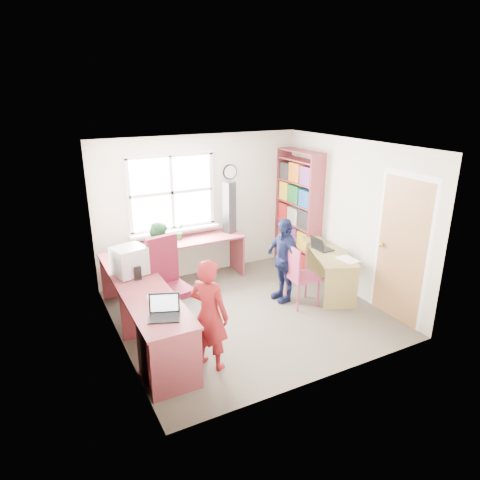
{
  "coord_description": "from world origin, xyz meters",
  "views": [
    {
      "loc": [
        -2.65,
        -4.84,
        3.07
      ],
      "look_at": [
        0.0,
        0.25,
        1.05
      ],
      "focal_mm": 32.0,
      "sensor_mm": 36.0,
      "label": 1
    }
  ],
  "objects": [
    {
      "name": "paper_b",
      "position": [
        1.53,
        -0.31,
        0.67
      ],
      "size": [
        0.25,
        0.34,
        0.0
      ],
      "rotation": [
        0.0,
        0.0,
        0.08
      ],
      "color": "white",
      "rests_on": "right_desk"
    },
    {
      "name": "l_desk",
      "position": [
        -1.31,
        -0.28,
        0.46
      ],
      "size": [
        2.38,
        2.95,
        0.75
      ],
      "color": "#903943",
      "rests_on": "ground"
    },
    {
      "name": "person_navy",
      "position": [
        0.69,
        0.15,
        0.65
      ],
      "size": [
        0.37,
        0.78,
        1.3
      ],
      "primitive_type": "imported",
      "rotation": [
        0.0,
        0.0,
        -1.5
      ],
      "color": "#151B42",
      "rests_on": "ground"
    },
    {
      "name": "wooden_chair",
      "position": [
        0.79,
        -0.12,
        0.51
      ],
      "size": [
        0.43,
        0.43,
        0.94
      ],
      "rotation": [
        0.0,
        0.0,
        -0.07
      ],
      "color": "#94314F",
      "rests_on": "ground"
    },
    {
      "name": "laptop_right",
      "position": [
        1.43,
        0.22,
        0.72
      ],
      "size": [
        0.27,
        0.32,
        0.22
      ],
      "rotation": [
        0.0,
        0.0,
        1.59
      ],
      "color": "black",
      "rests_on": "right_desk"
    },
    {
      "name": "person_red",
      "position": [
        -0.98,
        -0.89,
        0.67
      ],
      "size": [
        0.54,
        0.59,
        1.34
      ],
      "primitive_type": "imported",
      "rotation": [
        0.0,
        0.0,
        2.15
      ],
      "color": "maroon",
      "rests_on": "ground"
    },
    {
      "name": "room",
      "position": [
        0.01,
        0.1,
        1.22
      ],
      "size": [
        3.64,
        3.44,
        2.44
      ],
      "color": "#474138",
      "rests_on": "ground"
    },
    {
      "name": "speaker_b",
      "position": [
        -1.44,
        0.88,
        0.84
      ],
      "size": [
        0.1,
        0.1,
        0.18
      ],
      "rotation": [
        0.0,
        0.0,
        -0.16
      ],
      "color": "black",
      "rests_on": "l_desk"
    },
    {
      "name": "potted_plant",
      "position": [
        -0.47,
        1.49,
        0.89
      ],
      "size": [
        0.18,
        0.16,
        0.28
      ],
      "primitive_type": "imported",
      "rotation": [
        0.0,
        0.0,
        0.3
      ],
      "color": "#2C6829",
      "rests_on": "l_desk"
    },
    {
      "name": "person_green",
      "position": [
        -0.95,
        1.01,
        0.62
      ],
      "size": [
        0.54,
        0.65,
        1.24
      ],
      "primitive_type": "imported",
      "rotation": [
        0.0,
        0.0,
        1.69
      ],
      "color": "#2C6F3A",
      "rests_on": "ground"
    },
    {
      "name": "speaker_a",
      "position": [
        -1.49,
        0.26,
        0.84
      ],
      "size": [
        0.1,
        0.1,
        0.18
      ],
      "rotation": [
        0.0,
        0.0,
        -0.12
      ],
      "color": "black",
      "rests_on": "l_desk"
    },
    {
      "name": "crt_monitor",
      "position": [
        -1.54,
        0.44,
        0.95
      ],
      "size": [
        0.47,
        0.44,
        0.39
      ],
      "rotation": [
        0.0,
        0.0,
        0.25
      ],
      "color": "#B5B6BA",
      "rests_on": "l_desk"
    },
    {
      "name": "right_desk",
      "position": [
        1.48,
        -0.0,
        0.48
      ],
      "size": [
        0.93,
        1.27,
        0.67
      ],
      "rotation": [
        0.0,
        0.0,
        -0.39
      ],
      "color": "olive",
      "rests_on": "ground"
    },
    {
      "name": "paper_a",
      "position": [
        -1.44,
        -0.4,
        0.75
      ],
      "size": [
        0.23,
        0.3,
        0.0
      ],
      "rotation": [
        0.0,
        0.0,
        -0.14
      ],
      "color": "white",
      "rests_on": "l_desk"
    },
    {
      "name": "game_box",
      "position": [
        1.53,
        0.55,
        0.7
      ],
      "size": [
        0.4,
        0.4,
        0.06
      ],
      "rotation": [
        0.0,
        0.0,
        -0.34
      ],
      "color": "red",
      "rests_on": "right_desk"
    },
    {
      "name": "swivel_chair",
      "position": [
        -1.08,
        0.28,
        0.53
      ],
      "size": [
        0.67,
        0.67,
        1.23
      ],
      "rotation": [
        0.0,
        0.0,
        0.2
      ],
      "color": "black",
      "rests_on": "ground"
    },
    {
      "name": "bookshelf",
      "position": [
        1.65,
        1.19,
        1.0
      ],
      "size": [
        0.3,
        1.02,
        2.1
      ],
      "color": "#903943",
      "rests_on": "ground"
    },
    {
      "name": "laptop_left",
      "position": [
        -1.48,
        -0.82,
        0.8
      ],
      "size": [
        0.41,
        0.38,
        0.23
      ],
      "rotation": [
        0.0,
        0.0,
        -0.37
      ],
      "color": "black",
      "rests_on": "l_desk"
    },
    {
      "name": "cd_tower",
      "position": [
        0.43,
        1.46,
        1.19
      ],
      "size": [
        0.22,
        0.21,
        0.88
      ],
      "rotation": [
        0.0,
        0.0,
        0.34
      ],
      "color": "black",
      "rests_on": "l_desk"
    }
  ]
}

